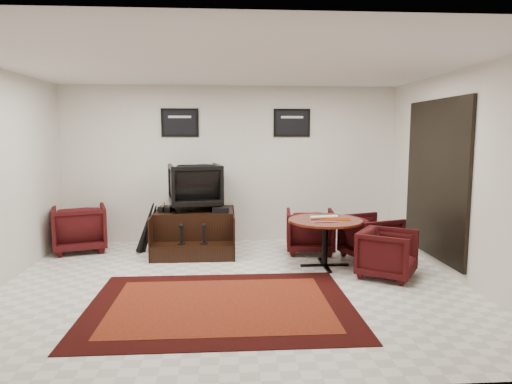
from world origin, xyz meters
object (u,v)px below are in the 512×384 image
(table_chair_back, at_px, (310,229))
(table_chair_window, at_px, (371,235))
(armchair_side, at_px, (79,226))
(shine_chair, at_px, (195,184))
(shine_podium, at_px, (195,232))
(meeting_table, at_px, (325,225))
(table_chair_corner, at_px, (388,251))

(table_chair_back, bearing_deg, table_chair_window, 157.89)
(armchair_side, xyz_separation_m, table_chair_back, (3.84, -0.35, -0.03))
(shine_chair, bearing_deg, shine_podium, 79.52)
(armchair_side, distance_m, meeting_table, 4.08)
(shine_chair, relative_size, table_chair_window, 1.14)
(shine_chair, bearing_deg, armchair_side, -8.91)
(meeting_table, bearing_deg, shine_podium, 151.14)
(shine_chair, distance_m, meeting_table, 2.38)
(shine_podium, distance_m, table_chair_window, 2.88)
(armchair_side, relative_size, table_chair_back, 1.08)
(armchair_side, height_order, table_chair_window, armchair_side)
(shine_podium, xyz_separation_m, table_chair_corner, (2.72, -1.66, 0.05))
(table_chair_back, bearing_deg, shine_chair, -5.16)
(armchair_side, height_order, table_chair_corner, armchair_side)
(shine_chair, xyz_separation_m, table_chair_back, (1.91, -0.40, -0.72))
(meeting_table, relative_size, table_chair_window, 1.41)
(shine_podium, distance_m, armchair_side, 1.94)
(armchair_side, height_order, table_chair_back, armchair_side)
(shine_chair, bearing_deg, table_chair_window, 151.96)
(armchair_side, height_order, meeting_table, armchair_side)
(shine_chair, bearing_deg, meeting_table, 137.65)
(meeting_table, distance_m, table_chair_corner, 0.97)
(shine_chair, relative_size, table_chair_corner, 1.20)
(shine_podium, xyz_separation_m, meeting_table, (1.98, -1.09, 0.30))
(shine_chair, distance_m, table_chair_back, 2.08)
(shine_podium, xyz_separation_m, table_chair_window, (2.78, -0.74, 0.07))
(shine_chair, relative_size, table_chair_back, 1.11)
(table_chair_window, bearing_deg, meeting_table, 94.69)
(shine_podium, xyz_separation_m, armchair_side, (-1.93, 0.09, 0.11))
(meeting_table, relative_size, table_chair_corner, 1.49)
(shine_podium, relative_size, meeting_table, 1.26)
(shine_podium, relative_size, table_chair_corner, 1.87)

